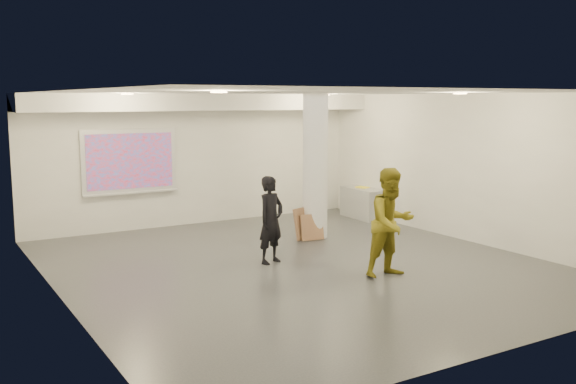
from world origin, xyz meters
TOP-DOWN VIEW (x-y plane):
  - floor at (0.00, 0.00)m, footprint 8.00×9.00m
  - ceiling at (0.00, 0.00)m, footprint 8.00×9.00m
  - wall_back at (0.00, 4.50)m, footprint 8.00×0.01m
  - wall_front at (0.00, -4.50)m, footprint 8.00×0.01m
  - wall_left at (-4.00, 0.00)m, footprint 0.01×9.00m
  - wall_right at (4.00, 0.00)m, footprint 0.01×9.00m
  - soffit_band at (0.00, 3.95)m, footprint 8.00×1.10m
  - downlight_nw at (-2.20, 2.50)m, footprint 0.22×0.22m
  - downlight_ne at (2.20, 2.50)m, footprint 0.22×0.22m
  - downlight_sw at (-2.20, -1.50)m, footprint 0.22×0.22m
  - downlight_se at (2.20, -1.50)m, footprint 0.22×0.22m
  - column at (1.50, 1.80)m, footprint 0.52×0.52m
  - projection_screen at (-1.60, 4.45)m, footprint 2.10×0.13m
  - credenza at (3.72, 3.04)m, footprint 0.58×1.28m
  - postit_pad at (3.75, 3.11)m, footprint 0.28×0.33m
  - cardboard_back at (1.24, 1.80)m, footprint 0.63×0.37m
  - cardboard_front at (1.30, 1.60)m, footprint 0.51×0.23m
  - woman at (-0.34, 0.41)m, footprint 0.66×0.54m
  - man at (0.92, -1.34)m, footprint 0.87×0.68m

SIDE VIEW (x-z plane):
  - floor at x=0.00m, z-range -0.01..0.01m
  - cardboard_front at x=1.30m, z-range 0.00..0.54m
  - cardboard_back at x=1.24m, z-range 0.00..0.66m
  - credenza at x=3.72m, z-range 0.00..0.73m
  - postit_pad at x=3.75m, z-range 0.73..0.76m
  - woman at x=-0.34m, z-range 0.00..1.55m
  - man at x=0.92m, z-range 0.00..1.79m
  - wall_back at x=0.00m, z-range 0.00..3.00m
  - wall_front at x=0.00m, z-range 0.00..3.00m
  - wall_left at x=-4.00m, z-range 0.00..3.00m
  - wall_right at x=4.00m, z-range 0.00..3.00m
  - column at x=1.50m, z-range 0.00..3.00m
  - projection_screen at x=-1.60m, z-range 0.82..2.24m
  - soffit_band at x=0.00m, z-range 2.64..3.00m
  - downlight_nw at x=-2.20m, z-range 2.97..2.99m
  - downlight_ne at x=2.20m, z-range 2.97..2.99m
  - downlight_sw at x=-2.20m, z-range 2.97..2.99m
  - downlight_se at x=2.20m, z-range 2.97..2.99m
  - ceiling at x=0.00m, z-range 3.00..3.00m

